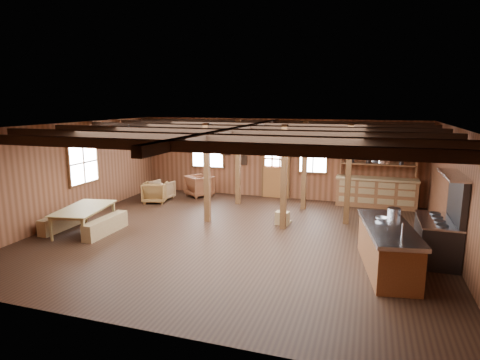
% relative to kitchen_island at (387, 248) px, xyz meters
% --- Properties ---
extents(room, '(10.04, 9.04, 2.84)m').
position_rel_kitchen_island_xyz_m(room, '(-3.57, 1.05, 0.92)').
color(room, black).
rests_on(room, ground).
extents(ceiling_joists, '(9.80, 8.82, 0.18)m').
position_rel_kitchen_island_xyz_m(ceiling_joists, '(-3.57, 1.23, 2.20)').
color(ceiling_joists, black).
rests_on(ceiling_joists, ceiling).
extents(timber_posts, '(3.95, 2.35, 2.80)m').
position_rel_kitchen_island_xyz_m(timber_posts, '(-3.05, 3.13, 0.92)').
color(timber_posts, '#422A12').
rests_on(timber_posts, floor).
extents(back_door, '(1.02, 0.08, 2.15)m').
position_rel_kitchen_island_xyz_m(back_door, '(-3.57, 5.50, 0.40)').
color(back_door, brown).
rests_on(back_door, floor).
extents(window_back_left, '(1.32, 0.06, 1.32)m').
position_rel_kitchen_island_xyz_m(window_back_left, '(-6.17, 5.51, 1.12)').
color(window_back_left, white).
rests_on(window_back_left, wall_back).
extents(window_back_right, '(1.02, 0.06, 1.32)m').
position_rel_kitchen_island_xyz_m(window_back_right, '(-2.27, 5.51, 1.12)').
color(window_back_right, white).
rests_on(window_back_right, wall_back).
extents(window_left, '(0.14, 1.24, 1.32)m').
position_rel_kitchen_island_xyz_m(window_left, '(-8.53, 1.55, 1.12)').
color(window_left, white).
rests_on(window_left, wall_back).
extents(notice_boards, '(1.08, 0.03, 0.90)m').
position_rel_kitchen_island_xyz_m(notice_boards, '(-5.07, 5.50, 1.16)').
color(notice_boards, beige).
rests_on(notice_boards, wall_back).
extents(back_counter, '(2.55, 0.60, 2.45)m').
position_rel_kitchen_island_xyz_m(back_counter, '(-0.17, 5.25, 0.12)').
color(back_counter, brown).
rests_on(back_counter, floor).
extents(pendant_lamps, '(1.86, 2.36, 0.66)m').
position_rel_kitchen_island_xyz_m(pendant_lamps, '(-5.82, 2.05, 1.77)').
color(pendant_lamps, '#313134').
rests_on(pendant_lamps, ceiling).
extents(pot_rack, '(0.35, 3.00, 0.43)m').
position_rel_kitchen_island_xyz_m(pot_rack, '(-0.21, 1.41, 1.80)').
color(pot_rack, '#313134').
rests_on(pot_rack, ceiling).
extents(kitchen_island, '(1.27, 2.61, 1.20)m').
position_rel_kitchen_island_xyz_m(kitchen_island, '(0.00, 0.00, 0.00)').
color(kitchen_island, brown).
rests_on(kitchen_island, floor).
extents(step_stool, '(0.43, 0.32, 0.37)m').
position_rel_kitchen_island_xyz_m(step_stool, '(-2.66, 2.40, -0.29)').
color(step_stool, olive).
rests_on(step_stool, floor).
extents(commercial_range, '(0.80, 1.55, 1.91)m').
position_rel_kitchen_island_xyz_m(commercial_range, '(1.08, 0.90, 0.14)').
color(commercial_range, '#313134').
rests_on(commercial_range, floor).
extents(dining_table, '(1.34, 1.99, 0.65)m').
position_rel_kitchen_island_xyz_m(dining_table, '(-7.47, 0.20, -0.15)').
color(dining_table, olive).
rests_on(dining_table, floor).
extents(bench_wall, '(0.29, 1.54, 0.42)m').
position_rel_kitchen_island_xyz_m(bench_wall, '(-8.22, 0.20, -0.27)').
color(bench_wall, olive).
rests_on(bench_wall, floor).
extents(bench_aisle, '(0.29, 1.56, 0.43)m').
position_rel_kitchen_island_xyz_m(bench_aisle, '(-6.86, 0.20, -0.26)').
color(bench_aisle, olive).
rests_on(bench_aisle, floor).
extents(armchair_a, '(0.93, 0.95, 0.71)m').
position_rel_kitchen_island_xyz_m(armchair_a, '(-7.31, 3.54, -0.13)').
color(armchair_a, brown).
rests_on(armchair_a, floor).
extents(armchair_b, '(1.16, 1.17, 0.77)m').
position_rel_kitchen_island_xyz_m(armchair_b, '(-6.25, 4.85, -0.09)').
color(armchair_b, brown).
rests_on(armchair_b, floor).
extents(armchair_c, '(0.85, 0.87, 0.67)m').
position_rel_kitchen_island_xyz_m(armchair_c, '(-7.32, 3.99, -0.14)').
color(armchair_c, olive).
rests_on(armchair_c, floor).
extents(counter_pot, '(0.28, 0.28, 0.17)m').
position_rel_kitchen_island_xyz_m(counter_pot, '(0.13, 0.82, 0.55)').
color(counter_pot, silver).
rests_on(counter_pot, kitchen_island).
extents(bowl, '(0.30, 0.30, 0.06)m').
position_rel_kitchen_island_xyz_m(bowl, '(-0.13, 0.39, 0.49)').
color(bowl, silver).
rests_on(bowl, kitchen_island).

